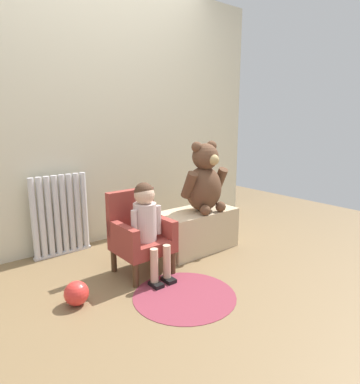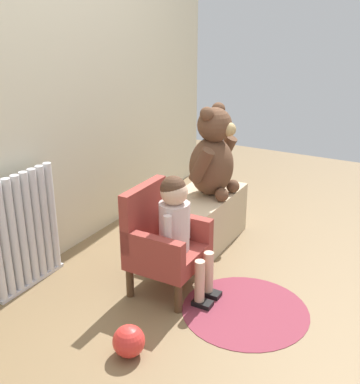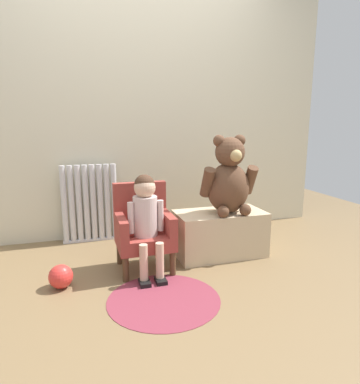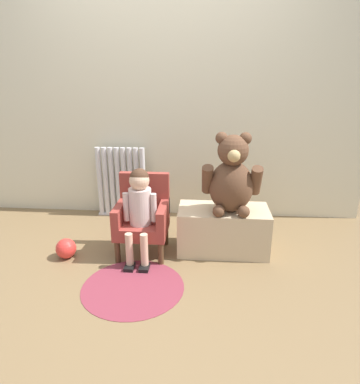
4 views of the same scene
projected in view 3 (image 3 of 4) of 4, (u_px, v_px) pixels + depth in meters
name	position (u px, v px, depth m)	size (l,w,h in m)	color
ground_plane	(170.00, 289.00, 2.22)	(6.00, 6.00, 0.00)	brown
back_wall	(133.00, 107.00, 3.12)	(3.80, 0.05, 2.40)	beige
radiator	(90.00, 204.00, 3.05)	(0.50, 0.05, 0.70)	silver
child_armchair	(143.00, 228.00, 2.50)	(0.39, 0.38, 0.62)	brown
child_figure	(146.00, 211.00, 2.37)	(0.25, 0.35, 0.71)	beige
low_bench	(220.00, 233.00, 2.76)	(0.71, 0.37, 0.36)	#CBB28D
large_teddy_bear	(229.00, 179.00, 2.64)	(0.44, 0.31, 0.61)	brown
floor_rug	(164.00, 299.00, 2.08)	(0.69, 0.69, 0.01)	maroon
toy_ball	(61.00, 277.00, 2.22)	(0.16, 0.16, 0.16)	red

